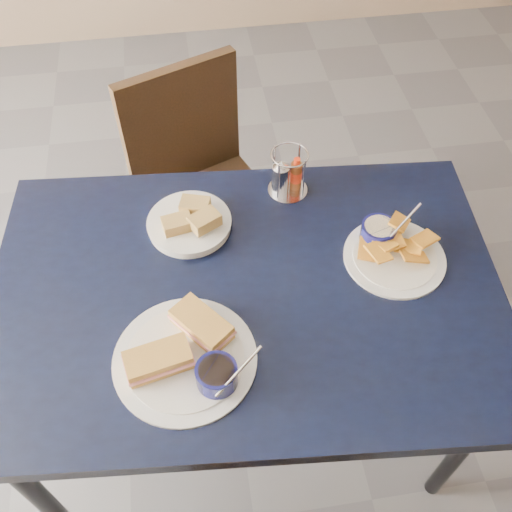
{
  "coord_description": "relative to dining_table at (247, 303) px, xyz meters",
  "views": [
    {
      "loc": [
        -0.06,
        -0.76,
        1.88
      ],
      "look_at": [
        0.06,
        0.07,
        0.82
      ],
      "focal_mm": 40.0,
      "sensor_mm": 36.0,
      "label": 1
    }
  ],
  "objects": [
    {
      "name": "ground",
      "position": [
        -0.03,
        -0.03,
        -0.69
      ],
      "size": [
        6.0,
        6.0,
        0.0
      ],
      "primitive_type": "plane",
      "color": "#55555B",
      "rests_on": "ground"
    },
    {
      "name": "dining_table",
      "position": [
        0.0,
        0.0,
        0.0
      ],
      "size": [
        1.31,
        0.93,
        0.75
      ],
      "color": "black",
      "rests_on": "ground"
    },
    {
      "name": "chair_far",
      "position": [
        -0.05,
        0.67,
        -0.18
      ],
      "size": [
        0.53,
        0.54,
        0.88
      ],
      "color": "black",
      "rests_on": "ground"
    },
    {
      "name": "sandwich_plate",
      "position": [
        -0.15,
        -0.17,
        0.09
      ],
      "size": [
        0.32,
        0.32,
        0.12
      ],
      "color": "white",
      "rests_on": "dining_table"
    },
    {
      "name": "plantain_plate",
      "position": [
        0.37,
        0.06,
        0.08
      ],
      "size": [
        0.26,
        0.26,
        0.12
      ],
      "color": "white",
      "rests_on": "dining_table"
    },
    {
      "name": "bread_basket",
      "position": [
        -0.12,
        0.22,
        0.08
      ],
      "size": [
        0.22,
        0.22,
        0.07
      ],
      "color": "white",
      "rests_on": "dining_table"
    },
    {
      "name": "condiment_caddy",
      "position": [
        0.16,
        0.31,
        0.12
      ],
      "size": [
        0.11,
        0.11,
        0.14
      ],
      "color": "silver",
      "rests_on": "dining_table"
    }
  ]
}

